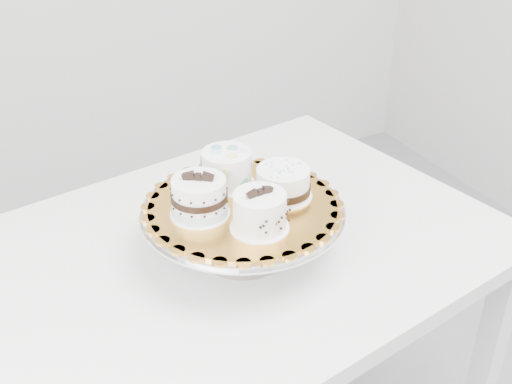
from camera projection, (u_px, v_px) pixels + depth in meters
name	position (u px, v px, depth m)	size (l,w,h in m)	color
table	(214.00, 285.00, 1.29)	(1.25, 0.94, 0.75)	white
cake_stand	(243.00, 222.00, 1.21)	(0.38, 0.38, 0.10)	gray
cake_board	(243.00, 206.00, 1.19)	(0.35, 0.35, 0.01)	orange
cake_swirl	(260.00, 212.00, 1.11)	(0.10, 0.10, 0.08)	white
cake_banded	(199.00, 198.00, 1.14)	(0.14, 0.14, 0.09)	white
cake_dots	(227.00, 168.00, 1.24)	(0.12, 0.12, 0.07)	white
cake_ribbon	(283.00, 183.00, 1.20)	(0.13, 0.13, 0.06)	white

